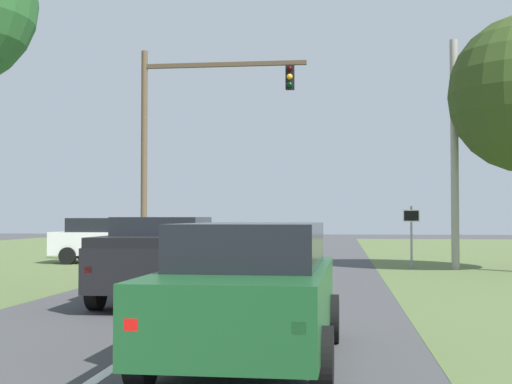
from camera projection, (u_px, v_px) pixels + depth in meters
ground_plane at (217, 299)px, 16.20m from camera, size 120.00×120.00×0.00m
red_suv_near at (251, 287)px, 9.28m from camera, size 2.28×5.00×1.79m
pickup_truck_lead at (164, 258)px, 15.77m from camera, size 2.42×5.43×1.87m
traffic_light at (183, 126)px, 26.89m from camera, size 6.30×0.40×8.21m
keep_moving_sign at (411, 229)px, 25.61m from camera, size 0.60×0.09×2.26m
crossing_suv_far at (109, 239)px, 28.77m from camera, size 4.53×2.17×1.83m
utility_pole_right at (455, 154)px, 25.42m from camera, size 0.28×0.28×8.24m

